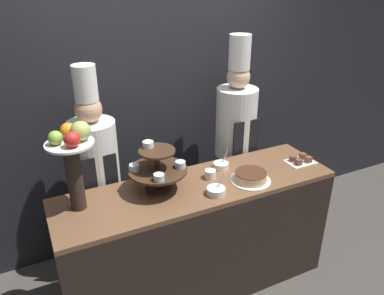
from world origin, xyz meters
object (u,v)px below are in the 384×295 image
object	(u,v)px
cup_white	(210,174)
chef_center_left	(235,136)
cake_round	(251,177)
cake_square_tray	(301,160)
serving_bowl_near	(216,191)
fruit_pedestal	(73,155)
serving_bowl_far	(221,165)
chef_left	(96,172)
tiered_stand	(157,167)

from	to	relation	value
cup_white	chef_center_left	world-z (taller)	chef_center_left
chef_center_left	cake_round	bearing A→B (deg)	-111.86
cup_white	chef_center_left	xyz separation A→B (m)	(0.48, 0.44, 0.04)
cake_square_tray	serving_bowl_near	distance (m)	0.83
fruit_pedestal	serving_bowl_far	world-z (taller)	fruit_pedestal
cake_round	chef_center_left	world-z (taller)	chef_center_left
serving_bowl_far	chef_center_left	size ratio (longest dim) A/B	0.08
fruit_pedestal	cup_white	size ratio (longest dim) A/B	7.11
cake_round	cup_white	distance (m)	0.29
chef_left	serving_bowl_far	bearing A→B (deg)	-21.42
tiered_stand	cup_white	size ratio (longest dim) A/B	4.94
cake_square_tray	serving_bowl_near	xyz separation A→B (m)	(-0.82, -0.12, 0.01)
cake_square_tray	serving_bowl_far	size ratio (longest dim) A/B	1.48
cup_white	chef_center_left	size ratio (longest dim) A/B	0.04
cake_square_tray	chef_center_left	world-z (taller)	chef_center_left
cup_white	cake_square_tray	xyz separation A→B (m)	(0.76, -0.09, -0.01)
serving_bowl_far	chef_center_left	xyz separation A→B (m)	(0.34, 0.34, 0.05)
tiered_stand	fruit_pedestal	world-z (taller)	fruit_pedestal
serving_bowl_far	fruit_pedestal	bearing A→B (deg)	-176.68
fruit_pedestal	cake_round	distance (m)	1.22
cake_round	cup_white	xyz separation A→B (m)	(-0.24, 0.16, -0.00)
cake_square_tray	cake_round	bearing A→B (deg)	-172.23
cake_round	chef_center_left	xyz separation A→B (m)	(0.24, 0.60, 0.04)
cup_white	chef_left	size ratio (longest dim) A/B	0.05
fruit_pedestal	serving_bowl_near	bearing A→B (deg)	-15.84
cup_white	cake_square_tray	distance (m)	0.76
fruit_pedestal	chef_center_left	xyz separation A→B (m)	(1.40, 0.40, -0.30)
chef_left	chef_center_left	bearing A→B (deg)	-0.00
cake_square_tray	serving_bowl_far	bearing A→B (deg)	163.14
tiered_stand	cake_round	size ratio (longest dim) A/B	1.38
tiered_stand	cake_square_tray	distance (m)	1.17
cake_round	chef_left	size ratio (longest dim) A/B	0.17
cake_square_tray	cup_white	bearing A→B (deg)	173.24
cake_round	serving_bowl_near	world-z (taller)	serving_bowl_near
chef_left	chef_center_left	world-z (taller)	chef_center_left
tiered_stand	serving_bowl_far	size ratio (longest dim) A/B	2.70
fruit_pedestal	chef_center_left	distance (m)	1.49
serving_bowl_near	chef_center_left	xyz separation A→B (m)	(0.55, 0.64, 0.05)
cup_white	serving_bowl_far	bearing A→B (deg)	33.52
fruit_pedestal	cake_round	size ratio (longest dim) A/B	1.99
cake_square_tray	chef_center_left	distance (m)	0.60
serving_bowl_near	serving_bowl_far	bearing A→B (deg)	55.04
tiered_stand	serving_bowl_near	bearing A→B (deg)	-34.45
fruit_pedestal	chef_left	bearing A→B (deg)	64.98
fruit_pedestal	cup_white	distance (m)	0.98
tiered_stand	cake_square_tray	xyz separation A→B (m)	(1.15, -0.11, -0.16)
tiered_stand	fruit_pedestal	xyz separation A→B (m)	(-0.52, 0.02, 0.20)
serving_bowl_near	serving_bowl_far	xyz separation A→B (m)	(0.21, 0.30, -0.00)
serving_bowl_far	chef_center_left	world-z (taller)	chef_center_left
cake_round	cake_square_tray	distance (m)	0.52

